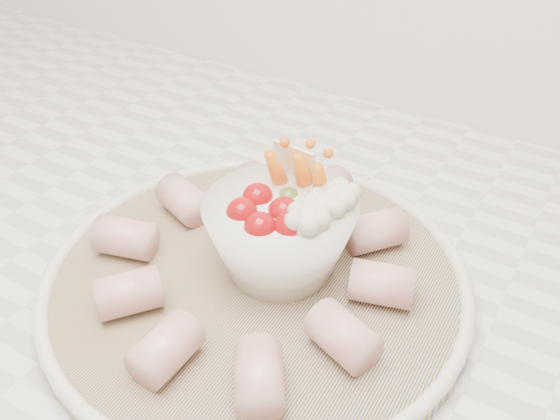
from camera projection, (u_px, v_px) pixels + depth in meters
The scene contains 3 objects.
serving_platter at pixel (256, 280), 0.53m from camera, with size 0.37×0.37×0.02m.
veggie_bowl at pixel (283, 231), 0.51m from camera, with size 0.13×0.13×0.10m.
cured_meat_rolls at pixel (255, 261), 0.52m from camera, with size 0.27×0.28×0.03m.
Camera 1 is at (0.20, 1.06, 1.29)m, focal length 40.00 mm.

